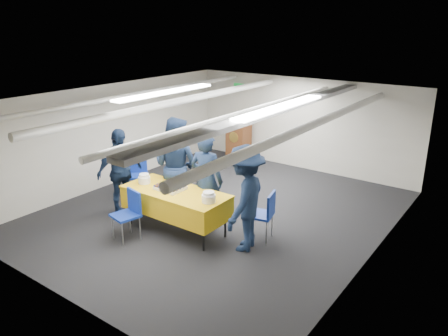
# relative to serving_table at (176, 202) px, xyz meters

# --- Properties ---
(ground) EXTENTS (7.00, 7.00, 0.00)m
(ground) POSITION_rel_serving_table_xyz_m (0.17, 1.05, -0.56)
(ground) COLOR black
(ground) RESTS_ON ground
(room_shell) EXTENTS (6.00, 7.00, 2.30)m
(room_shell) POSITION_rel_serving_table_xyz_m (0.27, 1.46, 1.25)
(room_shell) COLOR beige
(room_shell) RESTS_ON ground
(serving_table) EXTENTS (1.98, 0.85, 0.77)m
(serving_table) POSITION_rel_serving_table_xyz_m (0.00, 0.00, 0.00)
(serving_table) COLOR black
(serving_table) RESTS_ON ground
(sheet_cake) EXTENTS (0.50, 0.39, 0.09)m
(sheet_cake) POSITION_rel_serving_table_xyz_m (-0.12, -0.00, 0.25)
(sheet_cake) COLOR white
(sheet_cake) RESTS_ON serving_table
(plate_stack_left) EXTENTS (0.22, 0.22, 0.18)m
(plate_stack_left) POSITION_rel_serving_table_xyz_m (-0.72, -0.05, 0.29)
(plate_stack_left) COLOR white
(plate_stack_left) RESTS_ON serving_table
(plate_stack_right) EXTENTS (0.23, 0.23, 0.18)m
(plate_stack_right) POSITION_rel_serving_table_xyz_m (0.79, -0.05, 0.30)
(plate_stack_right) COLOR white
(plate_stack_right) RESTS_ON serving_table
(podium) EXTENTS (0.62, 0.53, 1.25)m
(podium) POSITION_rel_serving_table_xyz_m (-1.43, 4.10, 0.05)
(podium) COLOR brown
(podium) RESTS_ON ground
(chair_near) EXTENTS (0.50, 0.50, 0.87)m
(chair_near) POSITION_rel_serving_table_xyz_m (-0.45, -0.69, -0.03)
(chair_near) COLOR gray
(chair_near) RESTS_ON ground
(chair_right) EXTENTS (0.51, 0.51, 0.87)m
(chair_right) POSITION_rel_serving_table_xyz_m (1.47, 0.64, -0.03)
(chair_right) COLOR gray
(chair_right) RESTS_ON ground
(chair_left) EXTENTS (0.59, 0.59, 0.87)m
(chair_left) POSITION_rel_serving_table_xyz_m (-1.84, 0.82, -0.03)
(chair_left) COLOR gray
(chair_left) RESTS_ON ground
(sailor_a) EXTENTS (0.71, 0.53, 1.76)m
(sailor_a) POSITION_rel_serving_table_xyz_m (0.30, 0.51, 0.32)
(sailor_a) COLOR #0D1A31
(sailor_a) RESTS_ON ground
(sailor_b) EXTENTS (1.03, 0.86, 1.92)m
(sailor_b) POSITION_rel_serving_table_xyz_m (-0.54, 0.63, 0.40)
(sailor_b) COLOR #0D1A31
(sailor_b) RESTS_ON ground
(sailor_c) EXTENTS (0.52, 1.03, 1.70)m
(sailor_c) POSITION_rel_serving_table_xyz_m (-1.41, -0.03, 0.29)
(sailor_c) COLOR #0D1A31
(sailor_c) RESTS_ON ground
(sailor_d) EXTENTS (0.91, 1.27, 1.78)m
(sailor_d) POSITION_rel_serving_table_xyz_m (1.35, 0.18, 0.33)
(sailor_d) COLOR #0D1A31
(sailor_d) RESTS_ON ground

